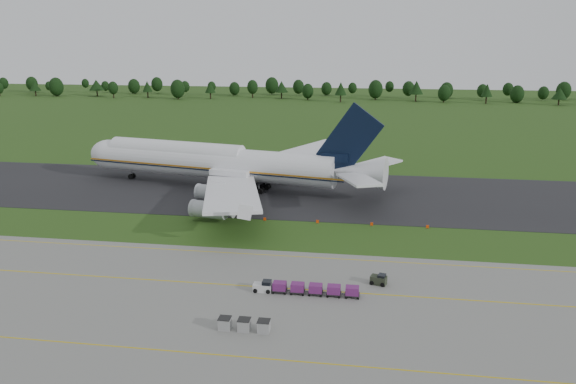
% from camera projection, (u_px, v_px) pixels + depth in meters
% --- Properties ---
extents(ground, '(600.00, 600.00, 0.00)m').
position_uv_depth(ground, '(279.00, 235.00, 100.57)').
color(ground, '#254615').
rests_on(ground, ground).
extents(apron, '(300.00, 52.00, 0.06)m').
position_uv_depth(apron, '(233.00, 328.00, 68.15)').
color(apron, slate).
rests_on(apron, ground).
extents(taxiway, '(300.00, 40.00, 0.08)m').
position_uv_depth(taxiway, '(299.00, 193.00, 127.25)').
color(taxiway, black).
rests_on(taxiway, ground).
extents(apron_markings, '(300.00, 30.20, 0.01)m').
position_uv_depth(apron_markings, '(246.00, 302.00, 74.83)').
color(apron_markings, gold).
rests_on(apron_markings, apron).
extents(tree_line, '(525.42, 22.55, 11.69)m').
position_uv_depth(tree_line, '(342.00, 89.00, 309.57)').
color(tree_line, black).
rests_on(tree_line, ground).
extents(aircraft, '(75.67, 72.04, 21.16)m').
position_uv_depth(aircraft, '(220.00, 162.00, 130.53)').
color(aircraft, white).
rests_on(aircraft, ground).
extents(baggage_train, '(14.70, 1.56, 1.50)m').
position_uv_depth(baggage_train, '(304.00, 288.00, 77.06)').
color(baggage_train, silver).
rests_on(baggage_train, apron).
extents(utility_cart, '(2.52, 1.91, 1.23)m').
position_uv_depth(utility_cart, '(379.00, 280.00, 80.16)').
color(utility_cart, '#2A3122').
rests_on(utility_cart, apron).
extents(uld_row, '(6.30, 1.50, 1.48)m').
position_uv_depth(uld_row, '(244.00, 325.00, 67.49)').
color(uld_row, gray).
rests_on(uld_row, apron).
extents(edge_markers, '(31.18, 0.30, 0.60)m').
position_uv_depth(edge_markers, '(344.00, 223.00, 105.98)').
color(edge_markers, '#FC4207').
rests_on(edge_markers, ground).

